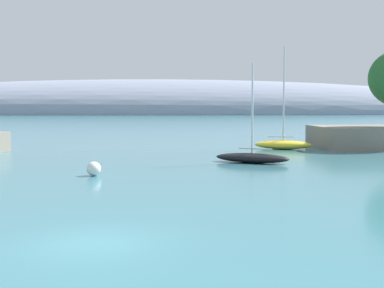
{
  "coord_description": "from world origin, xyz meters",
  "views": [
    {
      "loc": [
        2.53,
        -15.61,
        4.38
      ],
      "look_at": [
        3.99,
        20.4,
        1.59
      ],
      "focal_mm": 46.29,
      "sensor_mm": 36.0,
      "label": 1
    }
  ],
  "objects": [
    {
      "name": "distant_ridge",
      "position": [
        -7.23,
        245.45,
        0.0
      ],
      "size": [
        397.31,
        68.87,
        36.31
      ],
      "primitive_type": "ellipsoid",
      "color": "gray",
      "rests_on": "ground"
    },
    {
      "name": "sailboat_black_mid_mooring",
      "position": [
        8.68,
        22.01,
        0.44
      ],
      "size": [
        6.05,
        4.24,
        7.59
      ],
      "rotation": [
        0.0,
        0.0,
        2.69
      ],
      "color": "black",
      "rests_on": "water"
    },
    {
      "name": "water",
      "position": [
        0.0,
        0.0,
        0.0
      ],
      "size": [
        600.0,
        600.0,
        0.0
      ],
      "primitive_type": "plane",
      "color": "#38727F",
      "rests_on": "ground"
    },
    {
      "name": "sailboat_yellow_near_shore",
      "position": [
        13.74,
        33.71,
        0.57
      ],
      "size": [
        6.0,
        3.32,
        10.3
      ],
      "rotation": [
        0.0,
        0.0,
        6.03
      ],
      "color": "yellow",
      "rests_on": "water"
    },
    {
      "name": "mooring_buoy_white",
      "position": [
        -2.37,
        15.29,
        0.45
      ],
      "size": [
        0.9,
        0.9,
        0.9
      ],
      "primitive_type": "sphere",
      "color": "silver",
      "rests_on": "water"
    }
  ]
}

